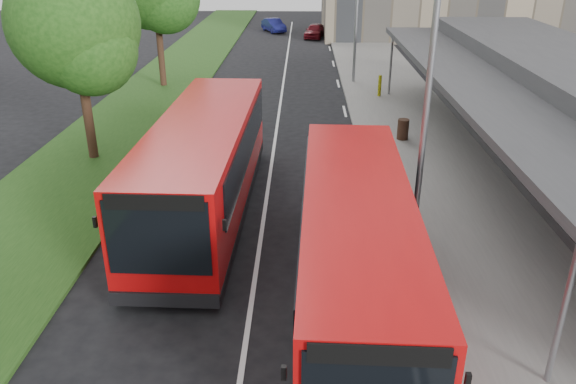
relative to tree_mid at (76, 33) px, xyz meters
name	(u,v)px	position (x,y,z in m)	size (l,w,h in m)	color
ground	(253,292)	(7.01, -9.05, -4.83)	(120.00, 120.00, 0.00)	black
pavement	(388,91)	(13.01, 10.95, -4.75)	(5.00, 80.00, 0.15)	slate
grass_verge	(160,90)	(0.01, 10.95, -4.78)	(5.00, 80.00, 0.10)	#1E4516
lane_centre_line	(278,116)	(7.01, 5.95, -4.82)	(0.12, 70.00, 0.01)	silver
kerb_dashes	(341,96)	(10.31, 9.95, -4.82)	(0.12, 56.00, 0.01)	silver
station_building	(575,120)	(17.87, -1.05, -2.79)	(7.70, 26.00, 4.00)	#333335
tree_mid	(76,33)	(0.00, 0.00, 0.00)	(4.66, 4.66, 7.48)	#331F14
lamp_post_near	(425,83)	(11.13, -7.05, -0.11)	(1.44, 0.28, 8.00)	gray
lamp_post_far	(356,1)	(11.13, 12.95, -0.11)	(1.44, 0.28, 8.00)	gray
bus_main	(356,249)	(9.42, -9.40, -3.37)	(2.89, 10.11, 2.84)	#B1090A
bus_second	(205,166)	(5.21, -4.64, -3.27)	(3.01, 10.83, 3.05)	#B1090A
litter_bin	(403,129)	(12.43, 2.27, -4.25)	(0.48, 0.48, 0.86)	#341F15
bollard	(380,86)	(12.33, 9.49, -4.12)	(0.18, 0.18, 1.12)	#FEFF0D
car_near	(315,31)	(9.22, 30.32, -4.21)	(1.46, 3.63, 1.24)	maroon
car_far	(274,25)	(5.41, 33.86, -4.23)	(1.28, 3.66, 1.20)	navy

